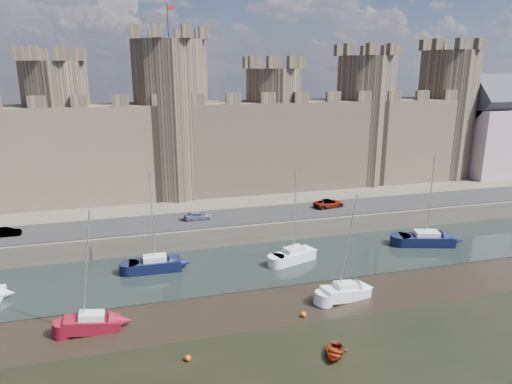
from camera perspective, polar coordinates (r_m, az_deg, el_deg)
water_channel at (r=51.01m, az=-9.38°, el=-9.94°), size 160.00×12.00×0.08m
quay at (r=84.64m, az=-12.09°, el=0.99°), size 160.00×60.00×2.50m
road at (r=59.34m, az=-10.55°, el=-3.72°), size 160.00×7.00×0.10m
castle at (r=70.85m, az=-12.44°, el=6.85°), size 108.50×11.00×29.00m
car_1 at (r=60.87m, az=-28.79°, el=-4.44°), size 3.28×1.25×1.07m
car_2 at (r=59.63m, az=-7.22°, el=-3.00°), size 3.73×1.60×1.07m
car_3 at (r=65.19m, az=9.12°, el=-1.41°), size 4.63×2.59×1.22m
sailboat_1 at (r=51.64m, az=-12.48°, el=-8.79°), size 5.55×2.27×11.01m
sailboat_2 at (r=52.98m, az=4.76°, el=-7.83°), size 5.37×3.39×10.81m
sailboat_3 at (r=61.33m, az=20.50°, el=-5.51°), size 6.92×4.22×11.36m
sailboat_4 at (r=42.37m, az=-19.78°, el=-15.11°), size 4.62×1.85×10.75m
sailboat_5 at (r=45.77m, az=11.09°, el=-12.11°), size 5.11×2.71×10.47m
dinghy_4 at (r=37.83m, az=9.81°, el=-19.20°), size 3.20×3.50×0.59m
buoy_1 at (r=37.26m, az=-8.54°, el=-19.84°), size 0.48×0.48×0.48m
buoy_3 at (r=42.47m, az=5.95°, el=-14.97°), size 0.49×0.49×0.49m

